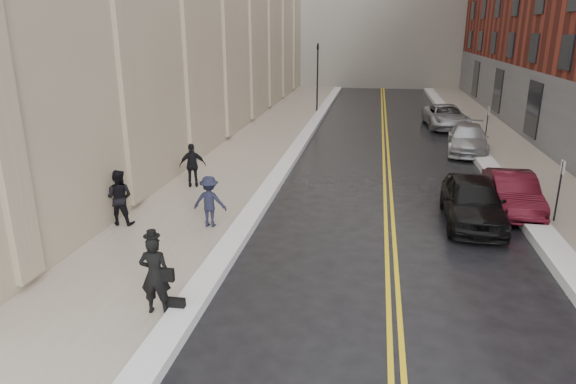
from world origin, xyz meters
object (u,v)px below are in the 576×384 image
(car_black, at_px, (473,201))
(car_silver_far, at_px, (446,116))
(pedestrian_b, at_px, (210,201))
(car_maroon, at_px, (512,193))
(pedestrian_c, at_px, (193,165))
(pedestrian_a, at_px, (119,197))
(car_silver_near, at_px, (468,139))
(pedestrian_main, at_px, (155,275))

(car_black, bearing_deg, car_silver_far, 87.71)
(pedestrian_b, bearing_deg, car_maroon, -160.44)
(car_black, xyz_separation_m, pedestrian_c, (-10.47, 1.95, 0.25))
(car_black, relative_size, pedestrian_c, 2.59)
(pedestrian_c, bearing_deg, car_maroon, 159.74)
(car_maroon, xyz_separation_m, car_silver_far, (-0.38, 16.37, 0.05))
(car_silver_far, relative_size, pedestrian_a, 2.90)
(car_silver_far, bearing_deg, car_black, -97.82)
(car_silver_near, bearing_deg, pedestrian_main, -110.57)
(car_black, height_order, pedestrian_b, pedestrian_b)
(car_silver_far, bearing_deg, pedestrian_c, -130.25)
(pedestrian_main, xyz_separation_m, pedestrian_b, (-0.46, 5.30, -0.09))
(car_silver_far, relative_size, pedestrian_b, 3.18)
(car_maroon, relative_size, pedestrian_b, 2.51)
(car_silver_near, distance_m, pedestrian_a, 18.48)
(car_silver_near, height_order, pedestrian_b, pedestrian_b)
(car_maroon, height_order, pedestrian_main, pedestrian_main)
(car_maroon, distance_m, pedestrian_c, 12.09)
(pedestrian_main, bearing_deg, pedestrian_a, -62.87)
(pedestrian_b, relative_size, pedestrian_c, 0.94)
(car_silver_far, relative_size, pedestrian_c, 3.00)
(car_black, xyz_separation_m, car_silver_far, (1.22, 17.84, -0.05))
(pedestrian_c, bearing_deg, car_silver_near, -161.59)
(car_silver_near, height_order, car_silver_far, car_silver_far)
(car_black, bearing_deg, pedestrian_b, -164.45)
(car_silver_far, bearing_deg, pedestrian_b, -119.81)
(car_silver_far, distance_m, pedestrian_main, 26.87)
(car_silver_near, bearing_deg, pedestrian_b, -120.68)
(car_black, bearing_deg, car_maroon, 44.24)
(car_black, height_order, car_silver_far, car_black)
(car_black, xyz_separation_m, car_silver_near, (1.52, 10.79, -0.08))
(car_maroon, bearing_deg, car_silver_far, 92.12)
(pedestrian_c, bearing_deg, pedestrian_b, 98.48)
(car_black, relative_size, car_silver_near, 0.95)
(car_black, bearing_deg, pedestrian_a, -166.43)
(pedestrian_main, bearing_deg, pedestrian_b, -92.22)
(pedestrian_a, bearing_deg, car_maroon, -166.76)
(car_black, xyz_separation_m, pedestrian_b, (-8.46, -2.10, 0.20))
(car_maroon, relative_size, pedestrian_c, 2.36)
(car_silver_far, xyz_separation_m, pedestrian_c, (-11.70, -15.89, 0.30))
(car_black, distance_m, car_silver_near, 10.90)
(car_silver_near, relative_size, pedestrian_b, 2.91)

